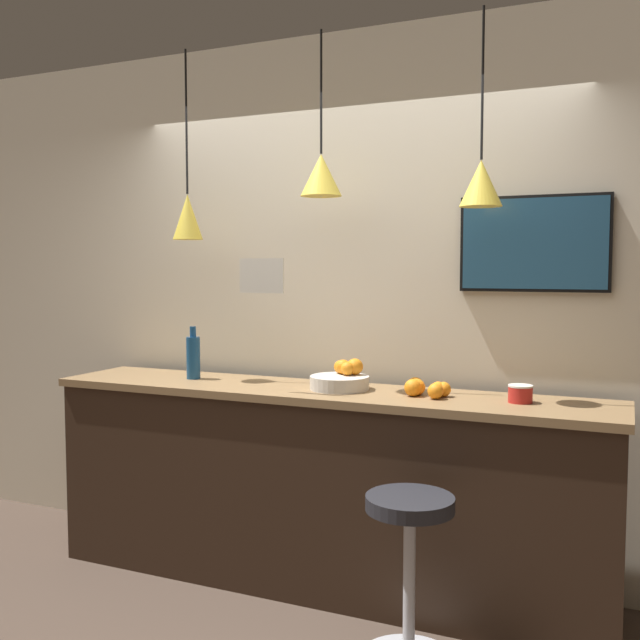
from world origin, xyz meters
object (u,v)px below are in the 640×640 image
bar_stool (409,554)px  fruit_bowl (341,379)px  spread_jar (520,394)px  juice_bottle (193,357)px  mounted_tv (534,244)px

bar_stool → fruit_bowl: size_ratio=2.37×
spread_jar → juice_bottle: bearing=180.0°
fruit_bowl → spread_jar: 0.88m
juice_bottle → spread_jar: size_ratio=2.62×
bar_stool → spread_jar: size_ratio=6.38×
bar_stool → mounted_tv: mounted_tv is taller
juice_bottle → spread_jar: bearing=-0.0°
spread_jar → bar_stool: bearing=-122.1°
bar_stool → mounted_tv: bearing=67.4°
bar_stool → spread_jar: (0.35, 0.56, 0.60)m
bar_stool → spread_jar: 0.89m
fruit_bowl → bar_stool: bearing=-47.2°
fruit_bowl → mounted_tv: bearing=18.2°
mounted_tv → fruit_bowl: bearing=-161.8°
fruit_bowl → juice_bottle: 0.88m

